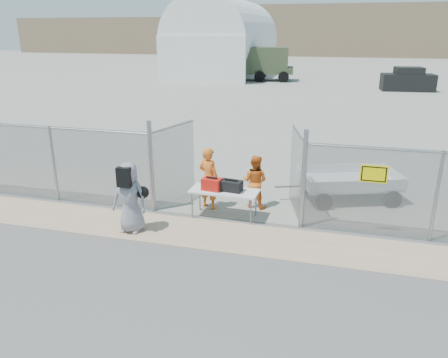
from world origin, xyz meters
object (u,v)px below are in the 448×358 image
(security_worker_right, at_px, (255,182))
(security_worker_left, at_px, (209,178))
(utility_trailer, at_px, (349,184))
(folding_table, at_px, (224,204))
(visitor, at_px, (130,198))

(security_worker_right, bearing_deg, security_worker_left, 28.53)
(utility_trailer, bearing_deg, folding_table, -165.25)
(security_worker_right, bearing_deg, visitor, 51.42)
(visitor, bearing_deg, security_worker_right, 41.07)
(folding_table, distance_m, visitor, 2.48)
(security_worker_right, height_order, utility_trailer, security_worker_right)
(security_worker_right, bearing_deg, utility_trailer, -141.92)
(security_worker_right, xyz_separation_m, visitor, (-2.62, -2.30, 0.13))
(folding_table, xyz_separation_m, security_worker_left, (-0.57, 0.49, 0.49))
(folding_table, relative_size, security_worker_right, 1.19)
(visitor, xyz_separation_m, utility_trailer, (5.15, 3.64, -0.44))
(security_worker_left, xyz_separation_m, utility_trailer, (3.73, 1.74, -0.43))
(security_worker_left, bearing_deg, security_worker_right, -141.32)
(folding_table, bearing_deg, security_worker_left, 140.95)
(folding_table, height_order, visitor, visitor)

